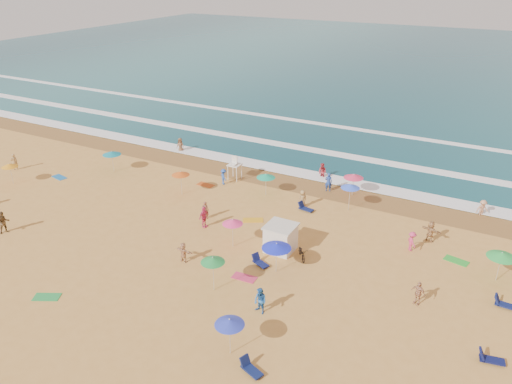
% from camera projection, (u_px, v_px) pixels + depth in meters
% --- Properties ---
extents(ground, '(220.00, 220.00, 0.00)m').
position_uv_depth(ground, '(208.00, 233.00, 40.20)').
color(ground, gold).
rests_on(ground, ground).
extents(ocean, '(220.00, 140.00, 0.18)m').
position_uv_depth(ocean, '(423.00, 63.00, 107.31)').
color(ocean, '#0C4756').
rests_on(ocean, ground).
extents(wet_sand, '(220.00, 220.00, 0.00)m').
position_uv_depth(wet_sand, '(276.00, 179.00, 50.18)').
color(wet_sand, olive).
rests_on(wet_sand, ground).
extents(surf_foam, '(200.00, 18.70, 0.05)m').
position_uv_depth(surf_foam, '(310.00, 152.00, 57.19)').
color(surf_foam, white).
rests_on(surf_foam, ground).
extents(cabana, '(2.00, 2.00, 2.00)m').
position_uv_depth(cabana, '(281.00, 239.00, 37.47)').
color(cabana, silver).
rests_on(cabana, ground).
extents(cabana_roof, '(2.20, 2.20, 0.12)m').
position_uv_depth(cabana_roof, '(281.00, 226.00, 37.03)').
color(cabana_roof, silver).
rests_on(cabana_roof, cabana).
extents(bicycle, '(1.54, 1.79, 0.93)m').
position_uv_depth(bicycle, '(302.00, 253.00, 36.64)').
color(bicycle, black).
rests_on(bicycle, ground).
extents(lifeguard_stand, '(1.20, 1.20, 2.10)m').
position_uv_depth(lifeguard_stand, '(235.00, 169.00, 49.81)').
color(lifeguard_stand, white).
rests_on(lifeguard_stand, ground).
extents(beach_umbrellas, '(57.45, 30.68, 0.76)m').
position_uv_depth(beach_umbrellas, '(218.00, 215.00, 38.51)').
color(beach_umbrellas, '#F7367E').
rests_on(beach_umbrellas, ground).
extents(loungers, '(52.19, 21.16, 0.34)m').
position_uv_depth(loungers, '(251.00, 276.00, 34.44)').
color(loungers, '#0E1349').
rests_on(loungers, ground).
extents(towels, '(46.77, 26.64, 0.03)m').
position_uv_depth(towels, '(225.00, 258.00, 36.84)').
color(towels, red).
rests_on(towels, ground).
extents(beachgoers, '(45.37, 23.64, 2.13)m').
position_uv_depth(beachgoers, '(253.00, 209.00, 42.45)').
color(beachgoers, brown).
rests_on(beachgoers, ground).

